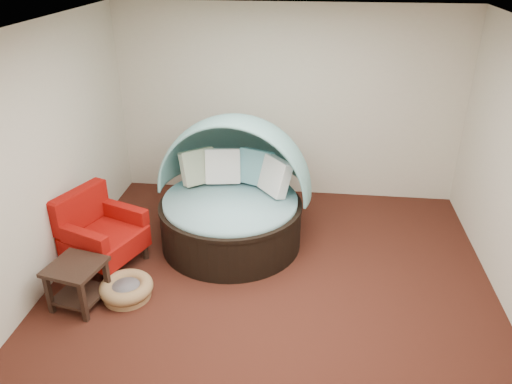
# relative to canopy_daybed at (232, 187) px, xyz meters

# --- Properties ---
(floor) EXTENTS (5.00, 5.00, 0.00)m
(floor) POSITION_rel_canopy_daybed_xyz_m (0.58, -1.00, -0.76)
(floor) COLOR #491D15
(floor) RESTS_ON ground
(wall_back) EXTENTS (5.00, 0.00, 5.00)m
(wall_back) POSITION_rel_canopy_daybed_xyz_m (0.58, 1.50, 0.64)
(wall_back) COLOR beige
(wall_back) RESTS_ON floor
(wall_front) EXTENTS (5.00, 0.00, 5.00)m
(wall_front) POSITION_rel_canopy_daybed_xyz_m (0.58, -3.50, 0.64)
(wall_front) COLOR beige
(wall_front) RESTS_ON floor
(wall_left) EXTENTS (0.00, 5.00, 5.00)m
(wall_left) POSITION_rel_canopy_daybed_xyz_m (-1.92, -1.00, 0.64)
(wall_left) COLOR beige
(wall_left) RESTS_ON floor
(ceiling) EXTENTS (5.00, 5.00, 0.00)m
(ceiling) POSITION_rel_canopy_daybed_xyz_m (0.58, -1.00, 2.04)
(ceiling) COLOR white
(ceiling) RESTS_ON wall_back
(canopy_daybed) EXTENTS (2.05, 1.97, 1.64)m
(canopy_daybed) POSITION_rel_canopy_daybed_xyz_m (0.00, 0.00, 0.00)
(canopy_daybed) COLOR black
(canopy_daybed) RESTS_ON floor
(pet_basket) EXTENTS (0.68, 0.68, 0.20)m
(pet_basket) POSITION_rel_canopy_daybed_xyz_m (-0.97, -1.33, -0.65)
(pet_basket) COLOR olive
(pet_basket) RESTS_ON floor
(red_armchair) EXTENTS (1.03, 1.03, 0.93)m
(red_armchair) POSITION_rel_canopy_daybed_xyz_m (-1.47, -0.74, -0.33)
(red_armchair) COLOR black
(red_armchair) RESTS_ON floor
(side_table) EXTENTS (0.62, 0.62, 0.51)m
(side_table) POSITION_rel_canopy_daybed_xyz_m (-1.42, -1.51, -0.43)
(side_table) COLOR black
(side_table) RESTS_ON floor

